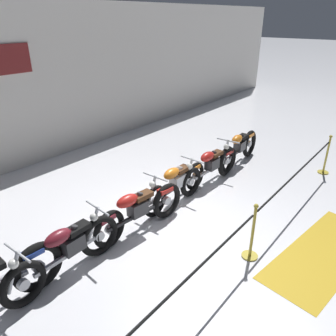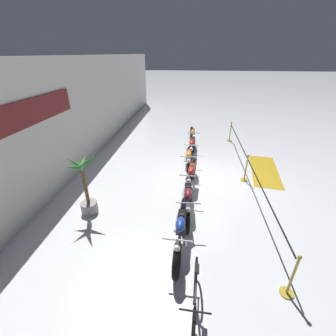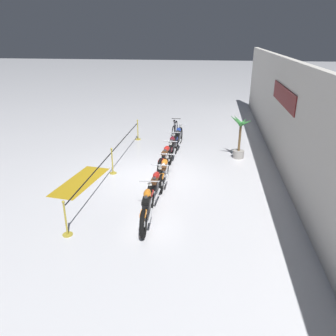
# 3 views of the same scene
# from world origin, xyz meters

# --- Properties ---
(ground_plane) EXTENTS (120.00, 120.00, 0.00)m
(ground_plane) POSITION_xyz_m (0.00, 0.00, 0.00)
(ground_plane) COLOR silver
(back_wall) EXTENTS (28.00, 0.29, 4.20)m
(back_wall) POSITION_xyz_m (-0.01, 5.12, 2.10)
(back_wall) COLOR silver
(back_wall) RESTS_ON ground
(motorcycle_maroon_1) EXTENTS (2.37, 0.62, 0.94)m
(motorcycle_maroon_1) POSITION_xyz_m (-2.07, 0.58, 0.46)
(motorcycle_maroon_1) COLOR black
(motorcycle_maroon_1) RESTS_ON ground
(motorcycle_red_2) EXTENTS (2.39, 0.62, 0.95)m
(motorcycle_red_2) POSITION_xyz_m (-0.68, 0.50, 0.47)
(motorcycle_red_2) COLOR black
(motorcycle_red_2) RESTS_ON ground
(motorcycle_orange_3) EXTENTS (2.15, 0.62, 0.92)m
(motorcycle_orange_3) POSITION_xyz_m (0.74, 0.64, 0.46)
(motorcycle_orange_3) COLOR black
(motorcycle_orange_3) RESTS_ON ground
(motorcycle_red_4) EXTENTS (2.32, 0.62, 0.93)m
(motorcycle_red_4) POSITION_xyz_m (1.97, 0.53, 0.45)
(motorcycle_red_4) COLOR black
(motorcycle_red_4) RESTS_ON ground
(motorcycle_orange_5) EXTENTS (2.33, 0.62, 0.97)m
(motorcycle_orange_5) POSITION_xyz_m (3.39, 0.52, 0.48)
(motorcycle_orange_5) COLOR black
(motorcycle_orange_5) RESTS_ON ground
(stanchion_far_left) EXTENTS (8.85, 0.28, 1.05)m
(stanchion_far_left) POSITION_xyz_m (-1.37, -1.49, 0.72)
(stanchion_far_left) COLOR gold
(stanchion_far_left) RESTS_ON ground
(stanchion_mid_left) EXTENTS (0.28, 0.28, 1.05)m
(stanchion_mid_left) POSITION_xyz_m (0.09, -1.49, 0.36)
(stanchion_mid_left) COLOR gold
(stanchion_mid_left) RESTS_ON ground
(stanchion_mid_right) EXTENTS (0.28, 0.28, 1.05)m
(stanchion_mid_right) POSITION_xyz_m (4.38, -1.49, 0.36)
(stanchion_mid_right) COLOR gold
(stanchion_mid_right) RESTS_ON ground
(floor_banner) EXTENTS (2.98, 1.41, 0.01)m
(floor_banner) POSITION_xyz_m (0.98, -2.47, 0.00)
(floor_banner) COLOR #B78E19
(floor_banner) RESTS_ON ground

